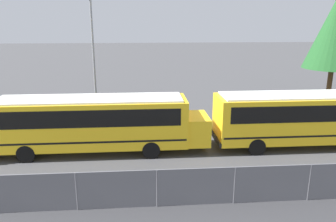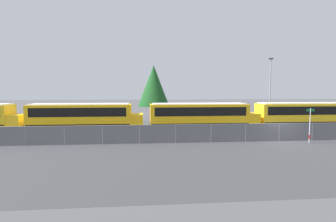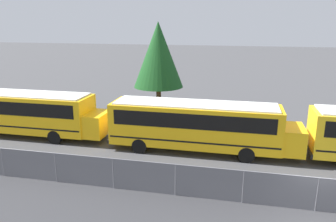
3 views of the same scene
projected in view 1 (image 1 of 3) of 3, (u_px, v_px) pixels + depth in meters
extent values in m
cylinder|color=slate|center=(77.00, 192.00, 12.54)|extent=(0.07, 0.07, 1.57)
cylinder|color=slate|center=(157.00, 188.00, 12.77)|extent=(0.07, 0.07, 1.57)
cylinder|color=slate|center=(235.00, 185.00, 13.01)|extent=(0.07, 0.07, 1.57)
cylinder|color=slate|center=(309.00, 183.00, 13.24)|extent=(0.07, 0.07, 1.57)
cube|color=yellow|center=(91.00, 122.00, 17.92)|extent=(10.43, 2.53, 2.54)
cube|color=black|center=(91.00, 112.00, 17.77)|extent=(9.59, 2.57, 0.91)
cube|color=black|center=(92.00, 134.00, 18.11)|extent=(10.22, 2.56, 0.10)
cube|color=yellow|center=(196.00, 128.00, 18.50)|extent=(1.25, 2.33, 1.52)
cube|color=silver|center=(90.00, 99.00, 17.57)|extent=(9.91, 2.28, 0.10)
cylinder|color=black|center=(150.00, 135.00, 19.60)|extent=(0.94, 0.28, 0.94)
cylinder|color=black|center=(151.00, 150.00, 17.40)|extent=(0.94, 0.28, 0.94)
cylinder|color=black|center=(39.00, 138.00, 19.11)|extent=(0.94, 0.28, 0.94)
cylinder|color=black|center=(26.00, 154.00, 16.91)|extent=(0.94, 0.28, 0.94)
cube|color=yellow|center=(306.00, 117.00, 18.85)|extent=(10.43, 2.53, 2.54)
cube|color=black|center=(307.00, 108.00, 18.70)|extent=(9.59, 2.57, 0.91)
cube|color=black|center=(305.00, 129.00, 19.04)|extent=(10.22, 2.56, 0.10)
cube|color=black|center=(215.00, 138.00, 18.75)|extent=(0.12, 2.53, 0.24)
cube|color=silver|center=(309.00, 95.00, 18.50)|extent=(9.91, 2.28, 0.10)
cylinder|color=black|center=(244.00, 133.00, 20.04)|extent=(0.94, 0.28, 0.94)
cylinder|color=black|center=(257.00, 147.00, 17.84)|extent=(0.94, 0.28, 0.94)
cylinder|color=gray|center=(94.00, 61.00, 23.71)|extent=(0.16, 0.16, 8.63)
cylinder|color=#51381E|center=(329.00, 84.00, 29.85)|extent=(0.44, 0.44, 2.98)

